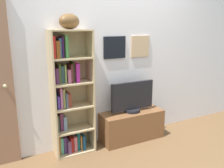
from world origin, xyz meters
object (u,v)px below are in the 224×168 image
Objects in this scene: tv_stand at (132,125)px; bookshelf at (68,97)px; television at (132,97)px; football at (69,21)px.

bookshelf is at bearing 175.47° from tv_stand.
bookshelf is 1.06m from tv_stand.
tv_stand is at bearing -90.00° from television.
bookshelf is 2.39× the size of television.
bookshelf is 5.33× the size of football.
football reaches higher than tv_stand.
tv_stand is at bearing -2.72° from football.
bookshelf reaches higher than television.
tv_stand is (0.91, -0.07, -0.54)m from bookshelf.
bookshelf is 1.72× the size of tv_stand.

